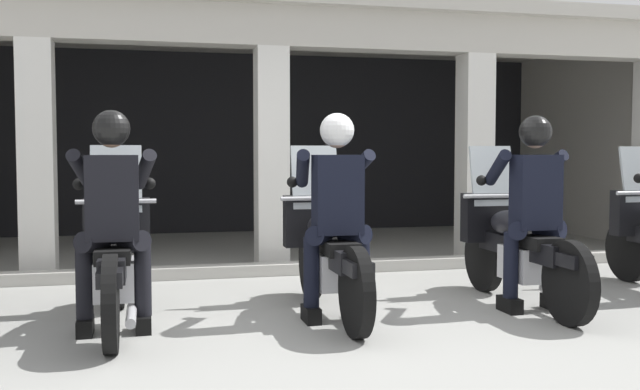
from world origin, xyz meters
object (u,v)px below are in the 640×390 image
Objects in this scene: motorcycle_left at (115,258)px; police_officer_center at (336,199)px; police_officer_left at (113,202)px; motorcycle_center at (327,251)px; police_officer_right at (533,196)px; motorcycle_right at (515,245)px.

motorcycle_left is 1.72m from police_officer_center.
police_officer_left is 0.78× the size of motorcycle_center.
police_officer_right reaches higher than motorcycle_left.
motorcycle_center is 1.00× the size of motorcycle_right.
police_officer_left is 0.78× the size of motorcycle_right.
police_officer_center is 1.64m from police_officer_right.
motorcycle_center is 1.29× the size of police_officer_center.
motorcycle_left is 1.29× the size of police_officer_center.
police_officer_center reaches higher than motorcycle_left.
motorcycle_right is at bearing 4.45° from police_officer_left.
police_officer_right is (3.28, -0.03, 0.00)m from police_officer_left.
police_officer_right is at bearing -9.78° from motorcycle_center.
motorcycle_left is 3.32m from police_officer_right.
police_officer_left is 3.32m from motorcycle_right.
police_officer_center is at bearing 177.76° from police_officer_right.
motorcycle_left is 1.00× the size of motorcycle_right.
police_officer_center is (1.64, -0.28, 0.44)m from motorcycle_left.
police_officer_center is 0.78× the size of motorcycle_right.
motorcycle_center is 1.29× the size of police_officer_right.
police_officer_right is at bearing -0.49° from police_officer_left.
police_officer_center is at bearing -172.39° from motorcycle_right.
motorcycle_left is at bearing 178.52° from motorcycle_right.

